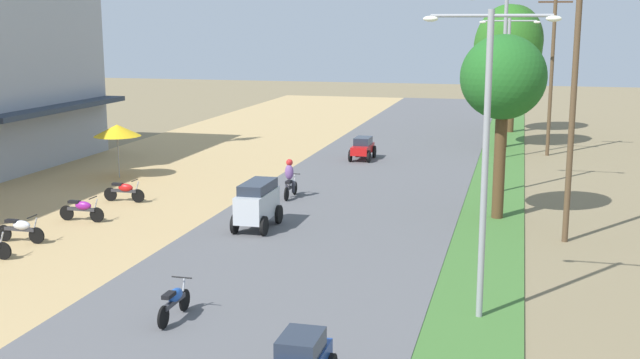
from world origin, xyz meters
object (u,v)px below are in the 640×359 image
(median_tree_nearest, at_px, (503,79))
(streetlamp_mid, at_px, (503,80))
(parked_motorbike_fifth, at_px, (20,228))
(car_sedan_red, at_px, (363,147))
(streetlamp_near, at_px, (486,144))
(utility_pole_far, at_px, (573,108))
(median_tree_third, at_px, (514,41))
(parked_motorbike_sixth, at_px, (82,208))
(vendor_umbrella, at_px, (117,130))
(motorbike_ahead_third, at_px, (174,300))
(motorbike_ahead_fourth, at_px, (290,180))
(streetlamp_far, at_px, (507,78))
(utility_pole_near, at_px, (552,72))
(car_van_silver, at_px, (257,202))
(median_tree_second, at_px, (508,49))
(parked_motorbike_seventh, at_px, (125,190))

(median_tree_nearest, height_order, streetlamp_mid, streetlamp_mid)
(parked_motorbike_fifth, xyz_separation_m, car_sedan_red, (7.87, 18.85, 0.19))
(parked_motorbike_fifth, relative_size, streetlamp_near, 0.24)
(utility_pole_far, bearing_deg, median_tree_third, 94.72)
(parked_motorbike_sixth, bearing_deg, vendor_umbrella, 109.29)
(motorbike_ahead_third, bearing_deg, motorbike_ahead_fourth, 94.60)
(median_tree_third, bearing_deg, vendor_umbrella, -130.11)
(streetlamp_far, bearing_deg, parked_motorbike_fifth, -125.20)
(utility_pole_near, bearing_deg, motorbike_ahead_fourth, -126.69)
(parked_motorbike_fifth, height_order, median_tree_third, median_tree_third)
(parked_motorbike_fifth, xyz_separation_m, car_van_silver, (7.07, 3.66, 0.47))
(median_tree_second, bearing_deg, parked_motorbike_sixth, -123.31)
(streetlamp_far, bearing_deg, motorbike_ahead_fourth, -123.28)
(median_tree_second, relative_size, utility_pole_far, 0.96)
(median_tree_third, relative_size, motorbike_ahead_third, 4.66)
(parked_motorbike_fifth, xyz_separation_m, streetlamp_mid, (15.19, 12.21, 4.32))
(vendor_umbrella, bearing_deg, median_tree_third, 49.89)
(parked_motorbike_fifth, bearing_deg, median_tree_second, 59.24)
(utility_pole_far, bearing_deg, car_van_silver, -173.76)
(median_tree_second, bearing_deg, motorbike_ahead_third, -103.18)
(median_tree_third, xyz_separation_m, streetlamp_far, (-0.17, -10.66, -1.69))
(parked_motorbike_seventh, relative_size, vendor_umbrella, 0.71)
(median_tree_nearest, bearing_deg, motorbike_ahead_third, -120.19)
(utility_pole_near, bearing_deg, parked_motorbike_sixth, -130.39)
(vendor_umbrella, distance_m, utility_pole_far, 21.07)
(motorbike_ahead_fourth, bearing_deg, car_van_silver, -86.89)
(parked_motorbike_fifth, relative_size, utility_pole_far, 0.21)
(utility_pole_far, relative_size, motorbike_ahead_third, 4.81)
(streetlamp_near, bearing_deg, median_tree_third, 89.73)
(vendor_umbrella, height_order, car_van_silver, vendor_umbrella)
(streetlamp_far, bearing_deg, median_tree_second, 91.57)
(utility_pole_far, bearing_deg, utility_pole_near, 90.30)
(median_tree_second, bearing_deg, car_van_silver, -110.27)
(parked_motorbike_fifth, distance_m, median_tree_nearest, 17.64)
(parked_motorbike_fifth, xyz_separation_m, motorbike_ahead_third, (7.92, -5.23, 0.02))
(vendor_umbrella, distance_m, streetlamp_mid, 17.77)
(car_sedan_red, height_order, motorbike_ahead_third, car_sedan_red)
(streetlamp_near, xyz_separation_m, car_sedan_red, (-7.31, 22.00, -3.66))
(median_tree_nearest, distance_m, streetlamp_mid, 4.80)
(vendor_umbrella, xyz_separation_m, streetlamp_mid, (17.55, 1.06, 2.57))
(motorbike_ahead_third, bearing_deg, utility_pole_near, 71.31)
(median_tree_nearest, bearing_deg, vendor_umbrella, 168.09)
(streetlamp_near, relative_size, utility_pole_near, 0.85)
(motorbike_ahead_fourth, bearing_deg, parked_motorbike_seventh, -160.09)
(streetlamp_near, bearing_deg, parked_motorbike_seventh, 147.02)
(median_tree_nearest, bearing_deg, parked_motorbike_sixth, -163.67)
(streetlamp_far, distance_m, utility_pole_far, 16.89)
(streetlamp_near, height_order, motorbike_ahead_fourth, streetlamp_near)
(median_tree_second, relative_size, car_sedan_red, 3.66)
(utility_pole_near, bearing_deg, motorbike_ahead_third, -108.69)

